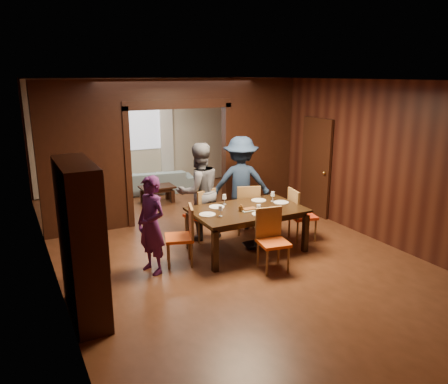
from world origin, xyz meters
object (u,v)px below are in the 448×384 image
coffee_table (157,194)px  chair_near (273,241)px  dining_table (247,230)px  chair_far_l (199,213)px  hutch (81,242)px  person_purple (151,225)px  chair_left (179,236)px  person_grey (199,192)px  sofa (155,181)px  chair_right (303,214)px  person_navy (241,183)px  chair_far_r (247,208)px

coffee_table → chair_near: size_ratio=0.82×
dining_table → chair_far_l: 1.04m
dining_table → coffee_table: dining_table is taller
hutch → person_purple: bearing=35.7°
dining_table → chair_left: 1.26m
person_grey → sofa: 3.58m
person_grey → chair_near: 1.91m
sofa → chair_left: size_ratio=2.01×
chair_far_l → chair_near: size_ratio=1.00×
coffee_table → chair_right: bearing=-65.7°
dining_table → chair_right: (1.18, -0.02, 0.10)m
dining_table → chair_right: size_ratio=1.96×
sofa → chair_far_l: 3.57m
person_purple → chair_right: (2.90, 0.04, -0.28)m
hutch → person_navy: bearing=30.5°
chair_near → hutch: (-2.85, -0.03, 0.52)m
person_navy → hutch: 3.92m
person_grey → chair_far_l: person_grey is taller
person_grey → dining_table: person_grey is taller
dining_table → hutch: bearing=-162.7°
chair_right → chair_far_l: size_ratio=1.00×
chair_far_l → person_navy: bearing=171.8°
dining_table → sofa: bearing=92.2°
person_purple → chair_left: bearing=78.4°
hutch → coffee_table: bearing=60.9°
coffee_table → chair_far_r: 2.88m
person_navy → chair_right: 1.38m
person_purple → chair_right: 2.92m
person_navy → person_purple: bearing=52.5°
coffee_table → chair_left: 3.63m
coffee_table → chair_far_r: (0.87, -2.74, 0.28)m
coffee_table → chair_far_r: chair_far_r is taller
chair_left → chair_near: bearing=71.6°
person_purple → person_navy: bearing=97.6°
coffee_table → chair_near: (0.39, -4.39, 0.28)m
sofa → dining_table: 4.46m
person_grey → person_navy: (0.97, 0.16, 0.02)m
chair_near → coffee_table: bearing=103.9°
chair_left → chair_near: 1.50m
chair_far_r → chair_right: bearing=150.8°
chair_right → person_navy: bearing=43.2°
sofa → dining_table: (0.17, -4.45, 0.09)m
person_grey → chair_far_r: person_grey is taller
person_navy → chair_far_l: person_navy is taller
coffee_table → person_navy: bearing=-69.4°
person_navy → chair_far_r: person_navy is taller
chair_far_l → chair_right: bearing=132.0°
person_purple → chair_right: size_ratio=1.58×
chair_left → chair_far_l: same height
sofa → coffee_table: (-0.26, -0.93, -0.09)m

